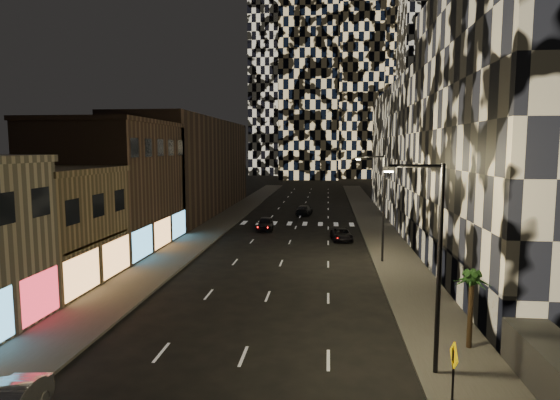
% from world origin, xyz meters
% --- Properties ---
extents(sidewalk_left, '(4.00, 120.00, 0.15)m').
position_xyz_m(sidewalk_left, '(-10.00, 50.00, 0.07)').
color(sidewalk_left, '#47443F').
rests_on(sidewalk_left, ground).
extents(sidewalk_right, '(4.00, 120.00, 0.15)m').
position_xyz_m(sidewalk_right, '(10.00, 50.00, 0.07)').
color(sidewalk_right, '#47443F').
rests_on(sidewalk_right, ground).
extents(curb_left, '(0.20, 120.00, 0.15)m').
position_xyz_m(curb_left, '(-7.90, 50.00, 0.07)').
color(curb_left, '#4C4C47').
rests_on(curb_left, ground).
extents(curb_right, '(0.20, 120.00, 0.15)m').
position_xyz_m(curb_right, '(7.90, 50.00, 0.07)').
color(curb_right, '#4C4C47').
rests_on(curb_right, ground).
extents(retail_tan, '(10.00, 10.00, 8.00)m').
position_xyz_m(retail_tan, '(-17.00, 21.00, 4.00)').
color(retail_tan, '#836F4E').
rests_on(retail_tan, ground).
extents(retail_brown, '(10.00, 15.00, 12.00)m').
position_xyz_m(retail_brown, '(-17.00, 33.50, 6.00)').
color(retail_brown, '#4D372C').
rests_on(retail_brown, ground).
extents(retail_filler_left, '(10.00, 40.00, 14.00)m').
position_xyz_m(retail_filler_left, '(-17.00, 60.00, 7.00)').
color(retail_filler_left, '#4D372C').
rests_on(retail_filler_left, ground).
extents(midrise_base, '(0.60, 25.00, 3.00)m').
position_xyz_m(midrise_base, '(12.30, 24.50, 1.50)').
color(midrise_base, '#383838').
rests_on(midrise_base, ground).
extents(midrise_filler_right, '(16.00, 40.00, 18.00)m').
position_xyz_m(midrise_filler_right, '(20.00, 57.00, 9.00)').
color(midrise_filler_right, '#232326').
rests_on(midrise_filler_right, ground).
extents(tower_right_mid, '(20.00, 20.00, 100.00)m').
position_xyz_m(tower_right_mid, '(35.00, 135.00, 50.00)').
color(tower_right_mid, black).
rests_on(tower_right_mid, ground).
extents(tower_left_back, '(24.00, 24.00, 120.00)m').
position_xyz_m(tower_left_back, '(-12.00, 165.00, 60.00)').
color(tower_left_back, black).
rests_on(tower_left_back, ground).
extents(tower_center_low, '(18.00, 18.00, 95.00)m').
position_xyz_m(tower_center_low, '(-2.00, 140.00, 47.50)').
color(tower_center_low, black).
rests_on(tower_center_low, ground).
extents(streetlight_near, '(2.55, 0.25, 9.00)m').
position_xyz_m(streetlight_near, '(8.35, 10.00, 5.35)').
color(streetlight_near, black).
rests_on(streetlight_near, sidewalk_right).
extents(streetlight_far, '(2.55, 0.25, 9.00)m').
position_xyz_m(streetlight_far, '(8.35, 30.00, 5.35)').
color(streetlight_far, black).
rests_on(streetlight_far, sidewalk_right).
extents(car_dark_midlane, '(2.10, 4.66, 1.55)m').
position_xyz_m(car_dark_midlane, '(-3.50, 44.93, 0.78)').
color(car_dark_midlane, black).
rests_on(car_dark_midlane, ground).
extents(car_dark_oncoming, '(2.52, 5.09, 1.42)m').
position_xyz_m(car_dark_oncoming, '(0.50, 58.07, 0.71)').
color(car_dark_oncoming, black).
rests_on(car_dark_oncoming, ground).
extents(car_dark_rightlane, '(2.53, 4.64, 1.23)m').
position_xyz_m(car_dark_rightlane, '(5.41, 39.46, 0.62)').
color(car_dark_rightlane, black).
rests_on(car_dark_rightlane, ground).
extents(ped_sign, '(0.08, 0.99, 2.99)m').
position_xyz_m(ped_sign, '(8.30, 6.17, 2.21)').
color(ped_sign, black).
rests_on(ped_sign, sidewalk_right).
extents(palm_tree, '(1.96, 1.93, 3.84)m').
position_xyz_m(palm_tree, '(10.80, 12.77, 3.32)').
color(palm_tree, '#47331E').
rests_on(palm_tree, sidewalk_right).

